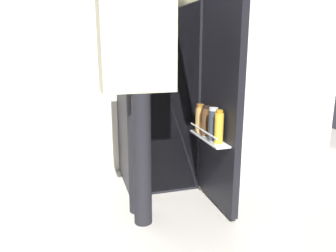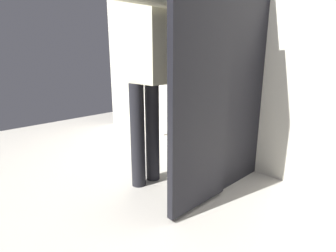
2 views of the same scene
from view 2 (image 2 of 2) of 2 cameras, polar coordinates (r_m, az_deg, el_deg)
ground_plane at (r=2.35m, az=0.78°, el=-13.27°), size 5.96×5.96×0.00m
kitchen_wall at (r=2.77m, az=14.92°, el=17.92°), size 4.40×0.10×2.55m
refrigerator at (r=2.44m, az=9.77°, el=9.38°), size 0.63×1.18×1.76m
person at (r=2.22m, az=-4.99°, el=14.02°), size 0.58×0.79×1.77m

